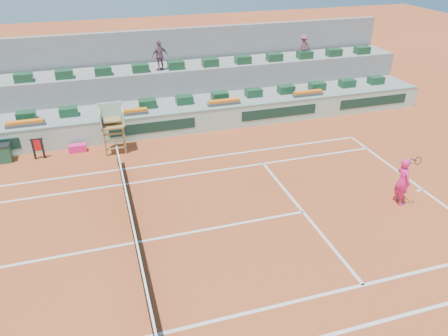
% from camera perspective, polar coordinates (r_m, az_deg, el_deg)
% --- Properties ---
extents(ground, '(90.00, 90.00, 0.00)m').
position_cam_1_polar(ground, '(15.58, -11.59, -9.55)').
color(ground, '#A64420').
rests_on(ground, ground).
extents(seating_tier_lower, '(36.00, 4.00, 1.20)m').
position_cam_1_polar(seating_tier_lower, '(24.71, -14.72, 6.58)').
color(seating_tier_lower, gray).
rests_on(seating_tier_lower, ground).
extents(seating_tier_upper, '(36.00, 2.40, 2.60)m').
position_cam_1_polar(seating_tier_upper, '(25.98, -15.16, 9.26)').
color(seating_tier_upper, gray).
rests_on(seating_tier_upper, ground).
extents(stadium_back_wall, '(36.00, 0.40, 4.40)m').
position_cam_1_polar(stadium_back_wall, '(27.25, -15.63, 12.07)').
color(stadium_back_wall, gray).
rests_on(stadium_back_wall, ground).
extents(player_bag, '(0.84, 0.37, 0.37)m').
position_cam_1_polar(player_bag, '(22.37, -18.60, 2.48)').
color(player_bag, '#FD2184').
rests_on(player_bag, ground).
extents(spectator_mid, '(1.03, 0.71, 1.63)m').
position_cam_1_polar(spectator_mid, '(25.08, -8.39, 14.31)').
color(spectator_mid, '#7A5162').
rests_on(spectator_mid, seating_tier_upper).
extents(spectator_right, '(0.91, 0.53, 1.41)m').
position_cam_1_polar(spectator_right, '(27.88, 10.34, 15.36)').
color(spectator_right, '#8F4756').
rests_on(spectator_right, seating_tier_upper).
extents(court_lines, '(23.89, 11.09, 0.01)m').
position_cam_1_polar(court_lines, '(15.58, -11.59, -9.53)').
color(court_lines, silver).
rests_on(court_lines, ground).
extents(tennis_net, '(0.10, 11.97, 1.10)m').
position_cam_1_polar(tennis_net, '(15.27, -11.78, -7.99)').
color(tennis_net, black).
rests_on(tennis_net, ground).
extents(advertising_hoarding, '(36.00, 0.34, 1.26)m').
position_cam_1_polar(advertising_hoarding, '(22.66, -14.27, 4.71)').
color(advertising_hoarding, '#A6D1B9').
rests_on(advertising_hoarding, ground).
extents(umpire_chair, '(1.10, 0.90, 2.40)m').
position_cam_1_polar(umpire_chair, '(21.39, -14.41, 5.90)').
color(umpire_chair, olive).
rests_on(umpire_chair, ground).
extents(seat_row_lower, '(32.90, 0.60, 0.44)m').
position_cam_1_polar(seat_row_lower, '(23.58, -14.80, 7.66)').
color(seat_row_lower, '#174527').
rests_on(seat_row_lower, seating_tier_lower).
extents(seat_row_upper, '(32.90, 0.60, 0.44)m').
position_cam_1_polar(seat_row_upper, '(24.97, -15.52, 12.11)').
color(seat_row_upper, '#174527').
rests_on(seat_row_upper, seating_tier_upper).
extents(flower_planters, '(26.80, 0.36, 0.28)m').
position_cam_1_polar(flower_planters, '(22.87, -18.38, 6.25)').
color(flower_planters, '#4F4F4F').
rests_on(flower_planters, seating_tier_lower).
extents(drink_cooler_a, '(0.70, 0.61, 0.84)m').
position_cam_1_polar(drink_cooler_a, '(22.62, -26.88, 1.73)').
color(drink_cooler_a, '#194C32').
rests_on(drink_cooler_a, ground).
extents(towel_rack, '(0.56, 0.09, 1.03)m').
position_cam_1_polar(towel_rack, '(22.13, -23.15, 2.54)').
color(towel_rack, black).
rests_on(towel_rack, ground).
extents(tennis_player, '(0.48, 0.92, 2.28)m').
position_cam_1_polar(tennis_player, '(18.20, 22.30, -1.59)').
color(tennis_player, '#FD2184').
rests_on(tennis_player, ground).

